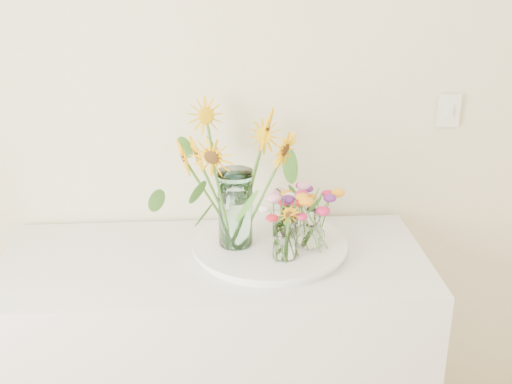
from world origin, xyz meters
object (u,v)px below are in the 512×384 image
tray (270,247)px  small_vase_c (289,219)px  counter (217,370)px  small_vase_b (311,228)px  small_vase_a (285,239)px  mason_jar (235,209)px

tray → small_vase_c: small_vase_c is taller
counter → small_vase_b: size_ratio=10.14×
small_vase_a → small_vase_b: small_vase_b is taller
mason_jar → small_vase_b: size_ratio=1.90×
small_vase_a → small_vase_b: bearing=38.6°
mason_jar → small_vase_a: 0.19m
tray → small_vase_a: small_vase_a is taller
tray → small_vase_b: (0.13, -0.03, 0.08)m
small_vase_b → small_vase_c: bearing=117.6°
tray → small_vase_a: 0.14m
counter → small_vase_a: bearing=-16.3°
tray → small_vase_b: 0.16m
tray → mason_jar: 0.18m
counter → small_vase_c: 0.60m
mason_jar → small_vase_b: 0.26m
mason_jar → small_vase_a: (0.15, -0.10, -0.06)m
counter → small_vase_b: bearing=1.6°
mason_jar → small_vase_a: size_ratio=1.94×
counter → small_vase_a: size_ratio=10.37×
counter → small_vase_a: (0.23, -0.07, 0.54)m
tray → small_vase_a: (0.04, -0.10, 0.08)m
small_vase_c → small_vase_b: bearing=-62.4°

